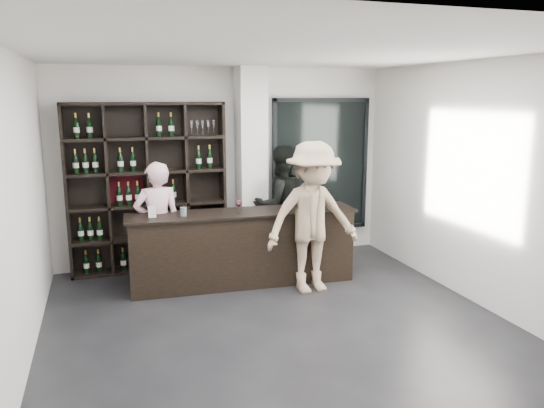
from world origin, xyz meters
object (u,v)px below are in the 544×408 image
object	(u,v)px
taster_pink	(158,225)
customer	(312,218)
wine_shelf	(148,188)
tasting_counter	(243,248)
taster_black	(281,205)

from	to	relation	value
taster_pink	customer	xyz separation A→B (m)	(1.85, -0.80, 0.14)
wine_shelf	customer	size ratio (longest dim) A/B	1.24
tasting_counter	taster_black	size ratio (longest dim) A/B	1.70
customer	tasting_counter	bearing A→B (deg)	142.66
wine_shelf	taster_black	bearing A→B (deg)	-9.02
tasting_counter	customer	world-z (taller)	customer
wine_shelf	taster_black	world-z (taller)	wine_shelf
tasting_counter	taster_black	distance (m)	1.11
tasting_counter	taster_black	xyz separation A→B (m)	(0.77, 0.70, 0.39)
taster_black	wine_shelf	bearing A→B (deg)	-13.88
wine_shelf	customer	xyz separation A→B (m)	(1.90, -1.52, -0.23)
taster_black	customer	xyz separation A→B (m)	(0.01, -1.22, 0.08)
tasting_counter	customer	distance (m)	1.05
tasting_counter	taster_pink	distance (m)	1.16
wine_shelf	taster_black	distance (m)	1.94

